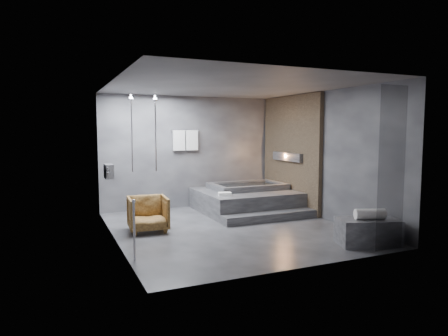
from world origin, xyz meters
name	(u,v)px	position (x,y,z in m)	size (l,w,h in m)	color
room	(244,141)	(0.40, 0.24, 1.73)	(5.00, 5.04, 2.82)	#2B2B2D
tub_deck	(246,200)	(1.05, 1.45, 0.25)	(2.20, 2.00, 0.50)	#2F2F32
tub_step	(270,217)	(1.05, 0.27, 0.09)	(2.20, 0.36, 0.18)	#2F2F32
concrete_bench	(368,232)	(1.66, -1.97, 0.22)	(1.00, 0.55, 0.45)	#343537
driftwood_chair	(148,214)	(-1.57, 0.44, 0.34)	(0.73, 0.75, 0.68)	#4B2F12
rolled_towel	(370,214)	(1.65, -2.02, 0.54)	(0.18, 0.18, 0.51)	white
deck_towel	(225,194)	(0.27, 0.93, 0.54)	(0.28, 0.21, 0.07)	white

